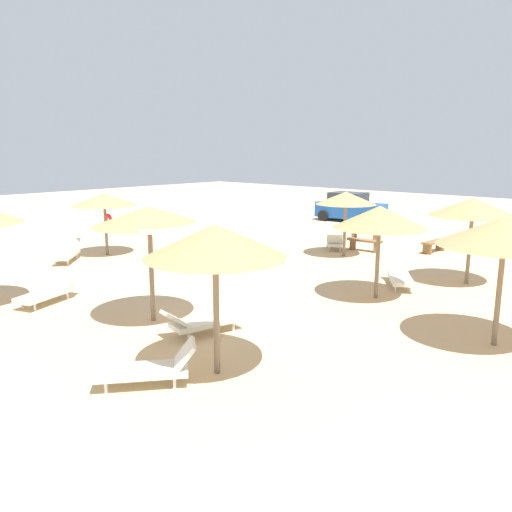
{
  "coord_description": "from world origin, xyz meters",
  "views": [
    {
      "loc": [
        9.67,
        -7.74,
        4.24
      ],
      "look_at": [
        0.0,
        3.0,
        1.2
      ],
      "focal_mm": 35.76,
      "sensor_mm": 36.0,
      "label": 1
    }
  ],
  "objects_px": {
    "parasol_2": "(104,200)",
    "parked_car": "(350,208)",
    "parasol_3": "(505,232)",
    "lounger_0": "(49,292)",
    "parasol_5": "(380,217)",
    "parasol_4": "(149,217)",
    "bench_2": "(365,233)",
    "lounger_6": "(335,242)",
    "lounger_1": "(148,368)",
    "lounger_2": "(67,253)",
    "bench_1": "(434,244)",
    "parasol_7": "(473,207)",
    "parasol_1": "(215,241)",
    "parasol_6": "(346,198)",
    "bench_0": "(365,243)",
    "lounger_4": "(201,321)",
    "lounger_5": "(400,276)"
  },
  "relations": [
    {
      "from": "parasol_2",
      "to": "parked_car",
      "type": "bearing_deg",
      "value": 82.17
    },
    {
      "from": "parasol_3",
      "to": "lounger_0",
      "type": "xyz_separation_m",
      "value": [
        -10.36,
        -5.06,
        -2.22
      ]
    },
    {
      "from": "parasol_5",
      "to": "parasol_4",
      "type": "bearing_deg",
      "value": -119.99
    },
    {
      "from": "parasol_2",
      "to": "bench_2",
      "type": "relative_size",
      "value": 1.65
    },
    {
      "from": "parasol_2",
      "to": "lounger_0",
      "type": "distance_m",
      "value": 6.93
    },
    {
      "from": "lounger_6",
      "to": "bench_2",
      "type": "distance_m",
      "value": 2.93
    },
    {
      "from": "parasol_5",
      "to": "lounger_6",
      "type": "bearing_deg",
      "value": 132.5
    },
    {
      "from": "lounger_1",
      "to": "lounger_0",
      "type": "bearing_deg",
      "value": 169.02
    },
    {
      "from": "lounger_0",
      "to": "lounger_2",
      "type": "relative_size",
      "value": 1.12
    },
    {
      "from": "bench_1",
      "to": "parked_car",
      "type": "xyz_separation_m",
      "value": [
        -7.65,
        5.77,
        0.48
      ]
    },
    {
      "from": "parasol_4",
      "to": "parasol_5",
      "type": "xyz_separation_m",
      "value": [
        3.19,
        5.53,
        -0.28
      ]
    },
    {
      "from": "lounger_6",
      "to": "bench_1",
      "type": "distance_m",
      "value": 4.09
    },
    {
      "from": "parasol_7",
      "to": "lounger_2",
      "type": "height_order",
      "value": "parasol_7"
    },
    {
      "from": "lounger_2",
      "to": "bench_1",
      "type": "xyz_separation_m",
      "value": [
        9.78,
        11.14,
        0.02
      ]
    },
    {
      "from": "parasol_4",
      "to": "lounger_2",
      "type": "relative_size",
      "value": 1.62
    },
    {
      "from": "lounger_1",
      "to": "parasol_3",
      "type": "bearing_deg",
      "value": 57.07
    },
    {
      "from": "parasol_1",
      "to": "lounger_1",
      "type": "relative_size",
      "value": 1.58
    },
    {
      "from": "parasol_1",
      "to": "lounger_6",
      "type": "distance_m",
      "value": 13.29
    },
    {
      "from": "parasol_5",
      "to": "lounger_2",
      "type": "distance_m",
      "value": 12.01
    },
    {
      "from": "parasol_3",
      "to": "lounger_2",
      "type": "bearing_deg",
      "value": -172.39
    },
    {
      "from": "bench_1",
      "to": "parked_car",
      "type": "bearing_deg",
      "value": 142.97
    },
    {
      "from": "parasol_7",
      "to": "lounger_2",
      "type": "xyz_separation_m",
      "value": [
        -12.66,
        -6.95,
        -2.14
      ]
    },
    {
      "from": "parasol_7",
      "to": "lounger_1",
      "type": "distance_m",
      "value": 11.54
    },
    {
      "from": "parasol_4",
      "to": "bench_2",
      "type": "distance_m",
      "value": 14.21
    },
    {
      "from": "parasol_6",
      "to": "lounger_1",
      "type": "height_order",
      "value": "parasol_6"
    },
    {
      "from": "parasol_1",
      "to": "parasol_3",
      "type": "relative_size",
      "value": 1.01
    },
    {
      "from": "parasol_1",
      "to": "lounger_0",
      "type": "bearing_deg",
      "value": 179.81
    },
    {
      "from": "parasol_2",
      "to": "lounger_2",
      "type": "height_order",
      "value": "parasol_2"
    },
    {
      "from": "parasol_4",
      "to": "bench_0",
      "type": "relative_size",
      "value": 1.89
    },
    {
      "from": "parasol_7",
      "to": "bench_1",
      "type": "bearing_deg",
      "value": 124.49
    },
    {
      "from": "parasol_7",
      "to": "lounger_2",
      "type": "relative_size",
      "value": 1.55
    },
    {
      "from": "parasol_4",
      "to": "lounger_1",
      "type": "relative_size",
      "value": 1.57
    },
    {
      "from": "parasol_1",
      "to": "parked_car",
      "type": "height_order",
      "value": "parasol_1"
    },
    {
      "from": "parasol_2",
      "to": "parasol_5",
      "type": "height_order",
      "value": "parasol_5"
    },
    {
      "from": "parasol_4",
      "to": "lounger_4",
      "type": "relative_size",
      "value": 1.44
    },
    {
      "from": "parasol_3",
      "to": "lounger_1",
      "type": "bearing_deg",
      "value": -122.93
    },
    {
      "from": "parasol_4",
      "to": "bench_2",
      "type": "relative_size",
      "value": 1.88
    },
    {
      "from": "lounger_0",
      "to": "lounger_4",
      "type": "distance_m",
      "value": 5.2
    },
    {
      "from": "parasol_3",
      "to": "parasol_1",
      "type": "bearing_deg",
      "value": -124.66
    },
    {
      "from": "lounger_2",
      "to": "bench_0",
      "type": "relative_size",
      "value": 1.17
    },
    {
      "from": "lounger_6",
      "to": "bench_1",
      "type": "bearing_deg",
      "value": 32.36
    },
    {
      "from": "parasol_1",
      "to": "parasol_6",
      "type": "distance_m",
      "value": 11.82
    },
    {
      "from": "parasol_7",
      "to": "lounger_0",
      "type": "xyz_separation_m",
      "value": [
        -7.97,
        -10.0,
        -2.14
      ]
    },
    {
      "from": "parasol_2",
      "to": "lounger_2",
      "type": "relative_size",
      "value": 1.41
    },
    {
      "from": "parasol_2",
      "to": "parasol_4",
      "type": "bearing_deg",
      "value": -24.86
    },
    {
      "from": "lounger_5",
      "to": "parasol_5",
      "type": "bearing_deg",
      "value": -86.4
    },
    {
      "from": "parasol_2",
      "to": "parasol_3",
      "type": "xyz_separation_m",
      "value": [
        15.01,
        0.29,
        0.3
      ]
    },
    {
      "from": "bench_2",
      "to": "parked_car",
      "type": "relative_size",
      "value": 0.37
    },
    {
      "from": "parasol_2",
      "to": "parasol_4",
      "type": "height_order",
      "value": "parasol_4"
    },
    {
      "from": "lounger_4",
      "to": "bench_0",
      "type": "relative_size",
      "value": 1.31
    }
  ]
}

